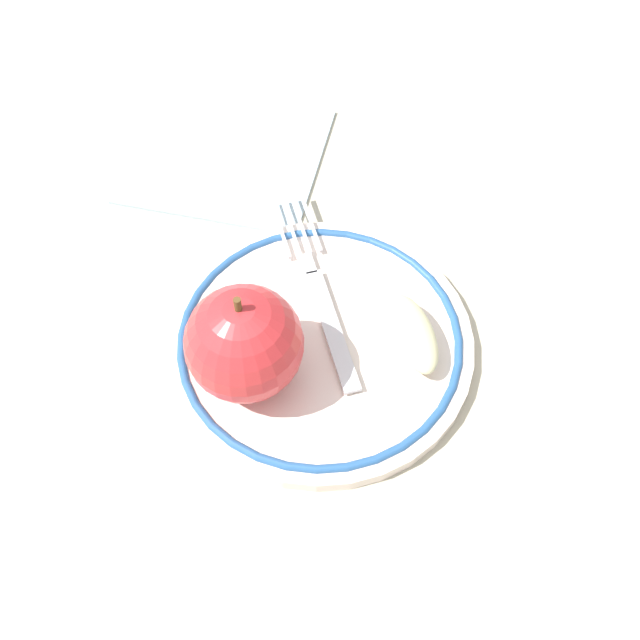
{
  "coord_description": "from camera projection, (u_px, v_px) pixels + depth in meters",
  "views": [
    {
      "loc": [
        -0.1,
        0.25,
        0.43
      ],
      "look_at": [
        0.01,
        0.01,
        0.03
      ],
      "focal_mm": 40.0,
      "sensor_mm": 36.0,
      "label": 1
    }
  ],
  "objects": [
    {
      "name": "apple_red_whole",
      "position": [
        244.0,
        343.0,
        0.45
      ],
      "size": [
        0.08,
        0.08,
        0.09
      ],
      "color": "red",
      "rests_on": "plate"
    },
    {
      "name": "fork",
      "position": [
        317.0,
        290.0,
        0.51
      ],
      "size": [
        0.13,
        0.16,
        0.0
      ],
      "rotation": [
        0.0,
        0.0,
        5.39
      ],
      "color": "silver",
      "rests_on": "plate"
    },
    {
      "name": "plate",
      "position": [
        320.0,
        341.0,
        0.5
      ],
      "size": [
        0.21,
        0.21,
        0.01
      ],
      "color": "silver",
      "rests_on": "ground_plane"
    },
    {
      "name": "ground_plane",
      "position": [
        339.0,
        343.0,
        0.51
      ],
      "size": [
        2.0,
        2.0,
        0.0
      ],
      "primitive_type": "plane",
      "color": "#B5AD94"
    },
    {
      "name": "napkin_folded",
      "position": [
        228.0,
        154.0,
        0.61
      ],
      "size": [
        0.18,
        0.18,
        0.01
      ],
      "primitive_type": "cube",
      "rotation": [
        0.0,
        0.0,
        0.19
      ],
      "color": "#A8C0CB",
      "rests_on": "ground_plane"
    },
    {
      "name": "apple_slice_front",
      "position": [
        413.0,
        333.0,
        0.48
      ],
      "size": [
        0.06,
        0.07,
        0.02
      ],
      "primitive_type": "ellipsoid",
      "rotation": [
        0.0,
        0.0,
        5.39
      ],
      "color": "beige",
      "rests_on": "plate"
    }
  ]
}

